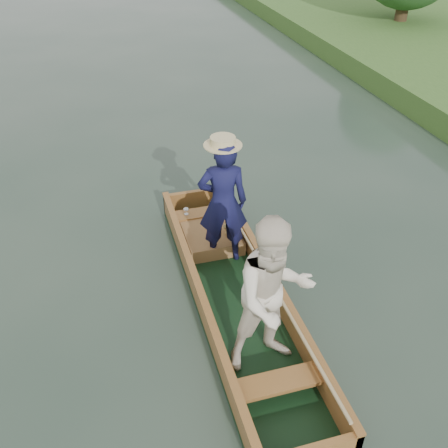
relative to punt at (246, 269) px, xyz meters
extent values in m
plane|color=#283D30|center=(-0.06, 0.21, -0.79)|extent=(120.00, 120.00, 0.00)
cylinder|color=#47331E|center=(9.74, 11.96, 0.38)|extent=(0.44, 0.44, 2.35)
cube|color=black|center=(-0.06, 0.21, -0.75)|extent=(1.10, 5.00, 0.08)
cube|color=#9F6231|center=(-0.57, 0.21, -0.55)|extent=(0.08, 5.00, 0.32)
cube|color=#9F6231|center=(0.45, 0.21, -0.55)|extent=(0.08, 5.00, 0.32)
cube|color=#9F6231|center=(-0.06, 2.67, -0.55)|extent=(1.10, 0.08, 0.32)
cube|color=#9F6231|center=(-0.57, 0.21, -0.37)|extent=(0.10, 5.00, 0.04)
cube|color=#9F6231|center=(0.45, 0.21, -0.37)|extent=(0.10, 5.00, 0.04)
cube|color=#9F6231|center=(-0.06, 2.11, -0.49)|extent=(0.94, 0.30, 0.05)
cube|color=#9F6231|center=(-0.06, -1.39, -0.49)|extent=(0.94, 0.30, 0.05)
imported|color=#13143D|center=(0.02, 1.18, 0.26)|extent=(0.79, 0.59, 1.96)
cylinder|color=beige|center=(0.02, 1.18, 1.20)|extent=(0.52, 0.52, 0.12)
imported|color=#F0E3CB|center=(0.03, -0.86, 0.29)|extent=(1.03, 0.83, 2.01)
cube|color=#A86836|center=(-0.06, 1.56, -0.60)|extent=(0.85, 0.90, 0.22)
sphere|color=tan|center=(0.23, 1.46, -0.38)|extent=(0.20, 0.20, 0.20)
sphere|color=tan|center=(0.23, 1.45, -0.23)|extent=(0.15, 0.15, 0.15)
sphere|color=tan|center=(0.17, 1.45, -0.16)|extent=(0.06, 0.06, 0.06)
sphere|color=tan|center=(0.28, 1.45, -0.16)|extent=(0.06, 0.06, 0.06)
sphere|color=tan|center=(0.23, 1.39, -0.25)|extent=(0.06, 0.06, 0.06)
sphere|color=tan|center=(0.14, 1.44, -0.35)|extent=(0.07, 0.07, 0.07)
sphere|color=tan|center=(0.32, 1.44, -0.35)|extent=(0.07, 0.07, 0.07)
sphere|color=tan|center=(0.18, 1.43, -0.47)|extent=(0.08, 0.08, 0.08)
sphere|color=tan|center=(0.28, 1.43, -0.47)|extent=(0.08, 0.08, 0.08)
cylinder|color=silver|center=(-0.34, 2.11, -0.46)|extent=(0.07, 0.07, 0.01)
cylinder|color=silver|center=(-0.34, 2.11, -0.42)|extent=(0.01, 0.01, 0.08)
ellipsoid|color=silver|center=(-0.34, 2.11, -0.37)|extent=(0.09, 0.09, 0.05)
cylinder|color=tan|center=(0.37, -0.29, -0.33)|extent=(0.04, 3.80, 0.18)
camera|label=1|loc=(-1.60, -4.60, 4.08)|focal=40.00mm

